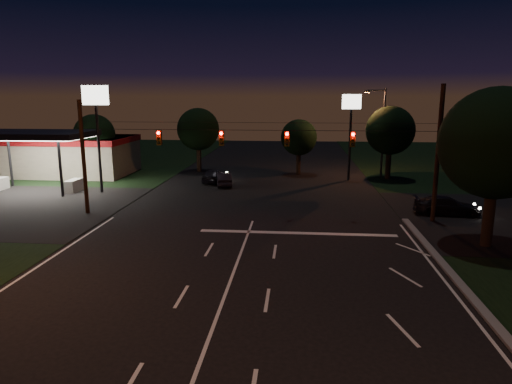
# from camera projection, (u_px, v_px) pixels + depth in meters

# --- Properties ---
(ground) EXTENTS (140.00, 140.00, 0.00)m
(ground) POSITION_uv_depth(u_px,v_px,m) (215.00, 321.00, 16.98)
(ground) COLOR black
(ground) RESTS_ON ground
(stop_bar) EXTENTS (12.00, 0.50, 0.01)m
(stop_bar) POSITION_uv_depth(u_px,v_px,m) (297.00, 233.00, 27.91)
(stop_bar) COLOR silver
(stop_bar) RESTS_ON ground
(utility_pole_right) EXTENTS (0.30, 0.30, 9.00)m
(utility_pole_right) POSITION_uv_depth(u_px,v_px,m) (432.00, 221.00, 30.51)
(utility_pole_right) COLOR black
(utility_pole_right) RESTS_ON ground
(utility_pole_left) EXTENTS (0.28, 0.28, 8.00)m
(utility_pole_left) POSITION_uv_depth(u_px,v_px,m) (88.00, 213.00, 32.68)
(utility_pole_left) COLOR black
(utility_pole_left) RESTS_ON ground
(signal_span) EXTENTS (24.00, 0.40, 1.56)m
(signal_span) POSITION_uv_depth(u_px,v_px,m) (254.00, 138.00, 30.43)
(signal_span) COLOR black
(signal_span) RESTS_ON ground
(gas_station) EXTENTS (14.20, 16.10, 5.25)m
(gas_station) POSITION_uv_depth(u_px,v_px,m) (62.00, 153.00, 48.08)
(gas_station) COLOR gray
(gas_station) RESTS_ON ground
(pole_sign_left_near) EXTENTS (2.20, 0.30, 9.10)m
(pole_sign_left_near) POSITION_uv_depth(u_px,v_px,m) (96.00, 111.00, 38.25)
(pole_sign_left_near) COLOR black
(pole_sign_left_near) RESTS_ON ground
(pole_sign_right) EXTENTS (1.80, 0.30, 8.40)m
(pole_sign_right) POSITION_uv_depth(u_px,v_px,m) (351.00, 117.00, 44.20)
(pole_sign_right) COLOR black
(pole_sign_right) RESTS_ON ground
(street_light_right_far) EXTENTS (2.20, 0.35, 9.00)m
(street_light_right_far) POSITION_uv_depth(u_px,v_px,m) (381.00, 126.00, 46.06)
(street_light_right_far) COLOR black
(street_light_right_far) RESTS_ON ground
(tree_right_near) EXTENTS (6.00, 6.00, 8.76)m
(tree_right_near) POSITION_uv_depth(u_px,v_px,m) (496.00, 144.00, 24.49)
(tree_right_near) COLOR black
(tree_right_near) RESTS_ON ground
(tree_far_a) EXTENTS (4.20, 4.20, 6.42)m
(tree_far_a) POSITION_uv_depth(u_px,v_px,m) (95.00, 135.00, 47.08)
(tree_far_a) COLOR black
(tree_far_a) RESTS_ON ground
(tree_far_b) EXTENTS (4.60, 4.60, 6.98)m
(tree_far_b) POSITION_uv_depth(u_px,v_px,m) (199.00, 130.00, 50.01)
(tree_far_b) COLOR black
(tree_far_b) RESTS_ON ground
(tree_far_c) EXTENTS (3.80, 3.80, 5.86)m
(tree_far_c) POSITION_uv_depth(u_px,v_px,m) (299.00, 138.00, 48.16)
(tree_far_c) COLOR black
(tree_far_c) RESTS_ON ground
(tree_far_d) EXTENTS (4.80, 4.80, 7.30)m
(tree_far_d) POSITION_uv_depth(u_px,v_px,m) (390.00, 131.00, 45.23)
(tree_far_d) COLOR black
(tree_far_d) RESTS_ON ground
(tree_far_e) EXTENTS (4.00, 4.00, 6.18)m
(tree_far_e) POSITION_uv_depth(u_px,v_px,m) (481.00, 141.00, 42.68)
(tree_far_e) COLOR black
(tree_far_e) RESTS_ON ground
(car_oncoming_a) EXTENTS (2.14, 4.18, 1.36)m
(car_oncoming_a) POSITION_uv_depth(u_px,v_px,m) (215.00, 176.00, 44.15)
(car_oncoming_a) COLOR black
(car_oncoming_a) RESTS_ON ground
(car_oncoming_b) EXTENTS (2.12, 3.98, 1.25)m
(car_oncoming_b) POSITION_uv_depth(u_px,v_px,m) (224.00, 179.00, 42.65)
(car_oncoming_b) COLOR black
(car_oncoming_b) RESTS_ON ground
(car_cross) EXTENTS (4.61, 2.11, 1.31)m
(car_cross) POSITION_uv_depth(u_px,v_px,m) (447.00, 206.00, 32.08)
(car_cross) COLOR black
(car_cross) RESTS_ON ground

